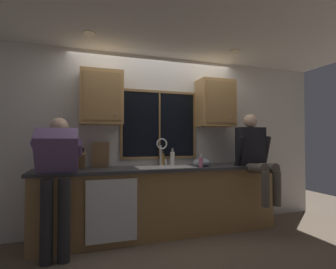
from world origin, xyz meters
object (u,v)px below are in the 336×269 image
person_sitting_on_counter (255,153)px  soap_dispenser (201,162)px  bottle_tall_clear (162,159)px  cutting_board (101,155)px  person_standing (57,170)px  knife_block (80,161)px  mixing_bowl (202,163)px  bottle_green_glass (172,158)px

person_sitting_on_counter → soap_dispenser: (-0.81, 0.09, -0.11)m
bottle_tall_clear → cutting_board: bearing=-178.7°
person_standing → cutting_board: bearing=46.4°
knife_block → person_standing: bearing=-120.6°
knife_block → soap_dispenser: bearing=-9.8°
person_standing → knife_block: bearing=59.4°
mixing_bowl → bottle_green_glass: 0.44m
person_sitting_on_counter → cutting_board: (-2.13, 0.48, -0.02)m
soap_dispenser → bottle_tall_clear: size_ratio=0.79×
cutting_board → mixing_bowl: 1.41m
person_standing → bottle_tall_clear: bearing=21.5°
person_standing → cutting_board: (0.50, 0.53, 0.13)m
soap_dispenser → bottle_green_glass: 0.45m
bottle_green_glass → person_standing: bearing=-162.7°
mixing_bowl → bottle_tall_clear: (-0.48, 0.33, 0.04)m
cutting_board → knife_block: bearing=-155.4°
person_standing → soap_dispenser: person_standing is taller
person_sitting_on_counter → soap_dispenser: size_ratio=6.99×
cutting_board → soap_dispenser: 1.38m
cutting_board → mixing_bowl: bearing=-12.6°
person_sitting_on_counter → mixing_bowl: bearing=166.8°
soap_dispenser → cutting_board: bearing=163.4°
person_sitting_on_counter → bottle_green_glass: bearing=158.7°
person_sitting_on_counter → soap_dispenser: 0.83m
person_standing → mixing_bowl: (1.88, 0.22, 0.01)m
bottle_green_glass → mixing_bowl: bearing=-36.0°
cutting_board → soap_dispenser: bearing=-16.6°
person_standing → cutting_board: person_standing is taller
knife_block → bottle_tall_clear: (1.15, 0.14, -0.01)m
cutting_board → soap_dispenser: cutting_board is taller
knife_block → bottle_tall_clear: bearing=6.9°
person_sitting_on_counter → bottle_green_glass: 1.19m
person_standing → knife_block: 0.48m
cutting_board → soap_dispenser: (1.32, -0.39, -0.10)m
person_sitting_on_counter → bottle_tall_clear: person_sitting_on_counter is taller
bottle_green_glass → bottle_tall_clear: size_ratio=1.14×
cutting_board → bottle_green_glass: 1.03m
cutting_board → mixing_bowl: cutting_board is taller
bottle_green_glass → person_sitting_on_counter: bearing=-21.3°
knife_block → bottle_green_glass: knife_block is taller
person_standing → bottle_tall_clear: 1.50m
knife_block → cutting_board: cutting_board is taller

